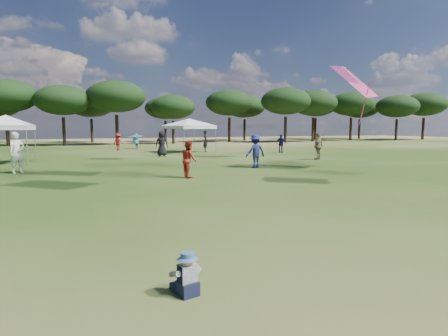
# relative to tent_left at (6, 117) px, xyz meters

# --- Properties ---
(tree_line) EXTENTS (108.78, 17.63, 7.77)m
(tree_line) POSITION_rel_tent_left_xyz_m (7.68, 24.63, 2.73)
(tree_line) COLOR black
(tree_line) RESTS_ON ground
(tent_left) EXTENTS (5.40, 5.40, 3.12)m
(tent_left) POSITION_rel_tent_left_xyz_m (0.00, 0.00, 0.00)
(tent_left) COLOR gray
(tent_left) RESTS_ON ground
(tent_right) EXTENTS (6.48, 6.48, 3.13)m
(tent_right) POSITION_rel_tent_left_xyz_m (12.68, 5.58, 0.01)
(tent_right) COLOR gray
(tent_right) RESTS_ON ground
(toddler) EXTENTS (0.41, 0.44, 0.56)m
(toddler) POSITION_rel_tent_left_xyz_m (4.74, -20.35, -2.45)
(toddler) COLOR black
(toddler) RESTS_ON ground
(festival_crowd) EXTENTS (28.04, 23.26, 1.92)m
(festival_crowd) POSITION_rel_tent_left_xyz_m (4.56, 1.04, -1.84)
(festival_crowd) COLOR #2A567E
(festival_crowd) RESTS_ON ground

